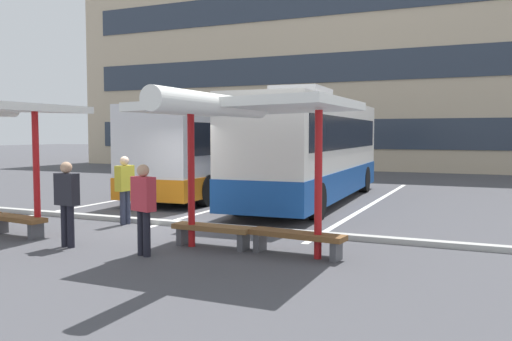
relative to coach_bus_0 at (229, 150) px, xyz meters
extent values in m
plane|color=#47474C|center=(1.89, -7.64, -1.65)|extent=(160.00, 160.00, 0.00)
cube|color=#C6B293|center=(1.89, 21.21, 6.60)|extent=(41.72, 15.03, 16.48)
cube|color=#2D3847|center=(1.89, 13.66, 0.62)|extent=(38.38, 0.08, 1.81)
cube|color=#2D3847|center=(1.89, 13.66, 4.74)|extent=(38.38, 0.08, 1.81)
cube|color=silver|center=(0.00, 0.00, 0.08)|extent=(2.92, 11.79, 2.90)
cube|color=orange|center=(0.00, 0.00, -1.04)|extent=(2.96, 11.83, 0.67)
cube|color=black|center=(0.00, 0.00, 0.48)|extent=(2.91, 10.85, 1.01)
cube|color=black|center=(-0.21, 5.82, 0.43)|extent=(2.20, 0.16, 1.74)
cube|color=silver|center=(0.05, -1.46, 1.71)|extent=(1.58, 2.25, 0.36)
cylinder|color=black|center=(-1.30, 4.21, -1.15)|extent=(0.34, 1.01, 1.00)
cylinder|color=black|center=(0.99, 4.29, -1.15)|extent=(0.34, 1.01, 1.00)
cylinder|color=black|center=(-0.99, -4.29, -1.15)|extent=(0.34, 1.01, 1.00)
cylinder|color=black|center=(1.30, -4.21, -1.15)|extent=(0.34, 1.01, 1.00)
cube|color=silver|center=(4.04, -1.83, 0.17)|extent=(2.89, 10.57, 3.07)
cube|color=#194C9E|center=(4.04, -1.83, -0.94)|extent=(2.93, 10.61, 0.87)
cube|color=black|center=(4.04, -1.83, 0.66)|extent=(2.88, 9.74, 0.99)
cube|color=black|center=(3.82, 3.37, 0.54)|extent=(2.14, 0.17, 1.84)
cube|color=silver|center=(4.10, -3.14, 1.88)|extent=(1.55, 2.26, 0.36)
cylinder|color=black|center=(2.77, 1.76, -1.15)|extent=(0.34, 1.01, 1.00)
cylinder|color=black|center=(5.00, 1.85, -1.15)|extent=(0.34, 1.01, 1.00)
cylinder|color=black|center=(3.08, -5.51, -1.15)|extent=(0.34, 1.01, 1.00)
cylinder|color=black|center=(5.32, -5.42, -1.15)|extent=(0.34, 1.01, 1.00)
cube|color=white|center=(-2.23, -1.49, -1.64)|extent=(0.16, 14.00, 0.01)
cube|color=white|center=(1.89, -1.49, -1.64)|extent=(0.16, 14.00, 0.01)
cube|color=white|center=(6.00, -1.49, -1.64)|extent=(0.16, 14.00, 0.01)
cylinder|color=red|center=(0.36, -10.15, -0.24)|extent=(0.14, 0.14, 2.81)
cube|color=brown|center=(-0.13, -10.26, -1.25)|extent=(1.62, 0.62, 0.10)
cube|color=#4C4C51|center=(-0.77, -10.17, -1.47)|extent=(0.16, 0.35, 0.35)
cube|color=#4C4C51|center=(0.50, -10.34, -1.47)|extent=(0.16, 0.35, 0.35)
cylinder|color=red|center=(3.98, -9.62, -0.29)|extent=(0.14, 0.14, 2.72)
cylinder|color=red|center=(6.64, -9.62, -0.29)|extent=(0.14, 0.14, 2.72)
cube|color=white|center=(5.31, -9.62, 1.15)|extent=(3.67, 3.23, 0.24)
cylinder|color=white|center=(5.31, -11.09, 1.12)|extent=(0.36, 3.66, 0.36)
cube|color=brown|center=(4.41, -9.54, -1.25)|extent=(1.71, 0.47, 0.10)
cube|color=#4C4C51|center=(3.71, -9.52, -1.47)|extent=(0.13, 0.34, 0.35)
cube|color=#4C4C51|center=(5.11, -9.56, -1.47)|extent=(0.13, 0.34, 0.35)
cube|color=brown|center=(6.21, -9.57, -1.25)|extent=(1.92, 0.64, 0.10)
cube|color=#4C4C51|center=(5.42, -9.47, -1.47)|extent=(0.16, 0.35, 0.35)
cube|color=#4C4C51|center=(6.99, -9.66, -1.47)|extent=(0.16, 0.35, 0.35)
cube|color=#ADADA8|center=(1.89, -7.67, -1.59)|extent=(44.00, 0.24, 0.12)
cylinder|color=black|center=(1.64, -10.69, -1.22)|extent=(0.14, 0.14, 0.86)
cylinder|color=black|center=(1.81, -10.70, -1.22)|extent=(0.14, 0.14, 0.86)
cube|color=#26262D|center=(1.73, -10.70, -0.47)|extent=(0.51, 0.26, 0.64)
sphere|color=tan|center=(1.73, -10.70, -0.03)|extent=(0.23, 0.23, 0.23)
cylinder|color=black|center=(3.68, -10.75, -1.22)|extent=(0.14, 0.14, 0.85)
cylinder|color=black|center=(3.51, -10.69, -1.22)|extent=(0.14, 0.14, 0.85)
cube|color=#BF333F|center=(3.59, -10.72, -0.48)|extent=(0.54, 0.36, 0.64)
sphere|color=tan|center=(3.59, -10.72, -0.04)|extent=(0.23, 0.23, 0.23)
cylinder|color=#33384C|center=(1.09, -7.92, -1.22)|extent=(0.14, 0.14, 0.85)
cylinder|color=#33384C|center=(1.08, -8.09, -1.22)|extent=(0.14, 0.14, 0.85)
cube|color=gold|center=(1.08, -8.00, -0.47)|extent=(0.26, 0.51, 0.64)
sphere|color=beige|center=(1.08, -8.00, -0.04)|extent=(0.23, 0.23, 0.23)
camera|label=1|loc=(9.49, -18.93, 0.64)|focal=37.55mm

